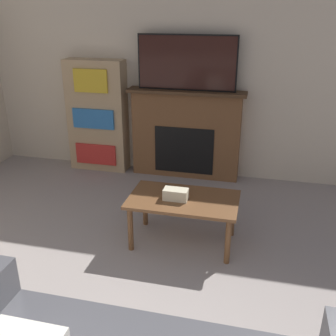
{
  "coord_description": "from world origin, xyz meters",
  "views": [
    {
      "loc": [
        0.77,
        -0.67,
        2.1
      ],
      "look_at": [
        0.0,
        2.51,
        0.74
      ],
      "focal_mm": 42.0,
      "sensor_mm": 36.0,
      "label": 1
    }
  ],
  "objects": [
    {
      "name": "bookshelf",
      "position": [
        -1.33,
        4.05,
        0.73
      ],
      "size": [
        0.78,
        0.29,
        1.47
      ],
      "color": "tan",
      "rests_on": "ground_plane"
    },
    {
      "name": "remote_control",
      "position": [
        -0.03,
        2.6,
        0.48
      ],
      "size": [
        0.04,
        0.15,
        0.02
      ],
      "color": "black",
      "rests_on": "coffee_table"
    },
    {
      "name": "fireplace",
      "position": [
        -0.14,
        4.07,
        0.57
      ],
      "size": [
        1.48,
        0.28,
        1.13
      ],
      "color": "brown",
      "rests_on": "ground_plane"
    },
    {
      "name": "tv",
      "position": [
        -0.14,
        4.05,
        1.46
      ],
      "size": [
        1.21,
        0.03,
        0.66
      ],
      "color": "black",
      "rests_on": "fireplace"
    },
    {
      "name": "wall_back",
      "position": [
        0.0,
        4.21,
        1.35
      ],
      "size": [
        6.62,
        0.06,
        2.7
      ],
      "color": "beige",
      "rests_on": "ground_plane"
    },
    {
      "name": "tissue_box",
      "position": [
        0.09,
        2.44,
        0.52
      ],
      "size": [
        0.22,
        0.12,
        0.1
      ],
      "color": "beige",
      "rests_on": "coffee_table"
    },
    {
      "name": "coffee_table",
      "position": [
        0.16,
        2.48,
        0.41
      ],
      "size": [
        1.0,
        0.59,
        0.47
      ],
      "color": "brown",
      "rests_on": "ground_plane"
    }
  ]
}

